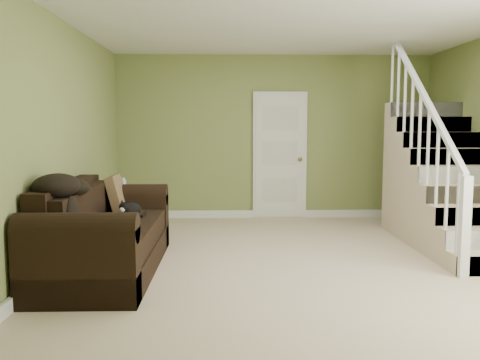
{
  "coord_description": "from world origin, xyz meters",
  "views": [
    {
      "loc": [
        -0.75,
        -5.39,
        1.47
      ],
      "look_at": [
        -0.6,
        0.28,
        0.87
      ],
      "focal_mm": 38.0,
      "sensor_mm": 36.0,
      "label": 1
    }
  ],
  "objects": [
    {
      "name": "sofa",
      "position": [
        -2.02,
        -0.3,
        0.35
      ],
      "size": [
        0.99,
        2.3,
        0.91
      ],
      "color": "black",
      "rests_on": "floor"
    },
    {
      "name": "baseboard_back",
      "position": [
        0.0,
        2.72,
        0.06
      ],
      "size": [
        5.0,
        0.04,
        0.12
      ],
      "primitive_type": "cube",
      "color": "white",
      "rests_on": "floor"
    },
    {
      "name": "wall_left",
      "position": [
        -2.5,
        0.0,
        1.3
      ],
      "size": [
        0.04,
        5.5,
        2.6
      ],
      "primitive_type": "cube",
      "color": "olive",
      "rests_on": "floor"
    },
    {
      "name": "wall_front",
      "position": [
        0.0,
        -2.75,
        1.3
      ],
      "size": [
        5.0,
        0.04,
        2.6
      ],
      "primitive_type": "cube",
      "color": "olive",
      "rests_on": "floor"
    },
    {
      "name": "baseboard_left",
      "position": [
        -2.47,
        0.0,
        0.06
      ],
      "size": [
        0.04,
        5.5,
        0.12
      ],
      "primitive_type": "cube",
      "color": "white",
      "rests_on": "floor"
    },
    {
      "name": "throw_pillow",
      "position": [
        -2.04,
        0.52,
        0.69
      ],
      "size": [
        0.21,
        0.43,
        0.44
      ],
      "primitive_type": "cube",
      "rotation": [
        0.0,
        -0.24,
        0.01
      ],
      "color": "#4E341F",
      "rests_on": "sofa"
    },
    {
      "name": "side_table",
      "position": [
        -2.15,
        1.15,
        0.3
      ],
      "size": [
        0.52,
        0.52,
        0.82
      ],
      "rotation": [
        0.0,
        0.0,
        -0.07
      ],
      "color": "black",
      "rests_on": "floor"
    },
    {
      "name": "door",
      "position": [
        0.1,
        2.71,
        1.01
      ],
      "size": [
        0.86,
        0.12,
        2.02
      ],
      "color": "white",
      "rests_on": "floor"
    },
    {
      "name": "staircase",
      "position": [
        1.99,
        0.97,
        0.64
      ],
      "size": [
        1.0,
        2.51,
        2.82
      ],
      "color": "#C2AF8C",
      "rests_on": "floor"
    },
    {
      "name": "ceiling",
      "position": [
        0.0,
        0.0,
        2.6
      ],
      "size": [
        5.0,
        5.5,
        0.01
      ],
      "primitive_type": "cube",
      "color": "white",
      "rests_on": "wall_back"
    },
    {
      "name": "floor",
      "position": [
        0.0,
        0.0,
        0.0
      ],
      "size": [
        5.0,
        5.5,
        0.01
      ],
      "primitive_type": "cube",
      "color": "#C2AF8C",
      "rests_on": "ground"
    },
    {
      "name": "cat",
      "position": [
        -1.78,
        0.0,
        0.58
      ],
      "size": [
        0.25,
        0.46,
        0.22
      ],
      "rotation": [
        0.0,
        0.0,
        -0.3
      ],
      "color": "black",
      "rests_on": "sofa"
    },
    {
      "name": "throw_blanket",
      "position": [
        -2.28,
        -0.83,
        0.94
      ],
      "size": [
        0.46,
        0.57,
        0.22
      ],
      "primitive_type": "ellipsoid",
      "rotation": [
        0.0,
        0.0,
        -0.11
      ],
      "color": "black",
      "rests_on": "sofa"
    },
    {
      "name": "banana",
      "position": [
        -1.79,
        -0.88,
        0.52
      ],
      "size": [
        0.05,
        0.18,
        0.05
      ],
      "primitive_type": "ellipsoid",
      "rotation": [
        0.0,
        0.0,
        0.01
      ],
      "color": "yellow",
      "rests_on": "sofa"
    },
    {
      "name": "wall_back",
      "position": [
        0.0,
        2.75,
        1.3
      ],
      "size": [
        5.0,
        0.04,
        2.6
      ],
      "primitive_type": "cube",
      "color": "olive",
      "rests_on": "floor"
    }
  ]
}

